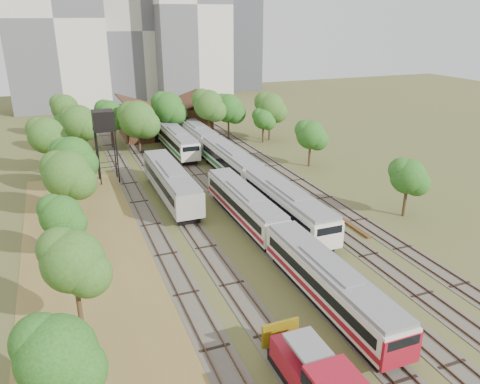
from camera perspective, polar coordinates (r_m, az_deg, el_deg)
name	(u,v)px	position (r m, az deg, el deg)	size (l,w,h in m)	color
ground	(332,284)	(41.44, 11.21, -10.99)	(240.00, 240.00, 0.00)	#475123
dry_grass_patch	(105,279)	(43.00, -16.15, -10.17)	(14.00, 60.00, 0.04)	brown
tracks	(225,190)	(61.43, -1.78, 0.26)	(24.60, 80.00, 0.19)	#4C473D
railcar_red_set	(280,238)	(44.36, 4.86, -5.57)	(2.93, 34.58, 3.62)	black
railcar_green_set	(231,162)	(66.13, -1.12, 3.66)	(3.22, 52.08, 3.99)	black
railcar_rear	(178,141)	(78.22, -7.60, 6.13)	(3.12, 16.08, 3.87)	black
shunter_locomotive	(317,380)	(29.54, 9.38, -21.70)	(2.72, 8.10, 3.55)	black
old_grey_coach	(171,182)	(58.31, -8.43, 1.18)	(3.29, 18.00, 4.08)	black
water_tower	(103,122)	(65.20, -16.31, 8.18)	(2.83, 2.83, 9.82)	black
rail_pile_far	(350,225)	(52.54, 13.24, -3.90)	(0.44, 6.99, 0.23)	brown
maintenance_shed	(165,120)	(91.15, -9.17, 8.68)	(16.45, 11.55, 7.58)	#351913
tree_band_left	(65,155)	(62.64, -20.56, 4.20)	(8.94, 74.16, 8.36)	#382616
tree_band_far	(170,113)	(82.40, -8.53, 9.55)	(38.19, 10.75, 9.44)	#382616
tree_band_right	(321,140)	(68.56, 9.80, 6.21)	(5.15, 39.97, 7.04)	#382616
tower_left	(52,18)	(124.22, -21.90, 19.10)	(22.00, 16.00, 42.00)	beige
tower_centre	(136,30)	(131.11, -12.57, 18.72)	(20.00, 18.00, 36.00)	#AEAC9E
tower_right	(188,5)	(125.92, -6.35, 21.73)	(18.00, 16.00, 48.00)	beige
tower_far_right	(237,42)	(149.51, -0.39, 17.83)	(12.00, 12.00, 28.00)	#3F4147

